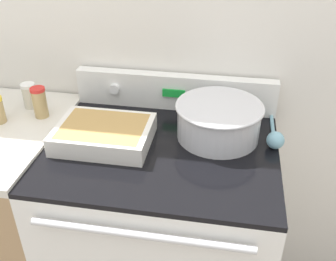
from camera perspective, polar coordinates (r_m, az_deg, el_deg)
kitchen_wall at (r=1.55m, az=1.47°, el=14.82°), size 8.00×0.05×2.50m
stove_range at (r=1.67m, az=-0.80°, el=-15.77°), size 0.80×0.67×0.93m
control_panel at (r=1.58m, az=1.02°, el=5.68°), size 0.80×0.07×0.14m
side_counter at (r=1.87m, az=-21.36°, el=-12.08°), size 0.50×0.64×0.95m
mixing_bowl at (r=1.40m, az=7.37°, el=1.69°), size 0.31×0.31×0.13m
casserole_dish at (r=1.39m, az=-9.28°, el=-0.36°), size 0.33×0.25×0.07m
ladle at (r=1.42m, az=15.24°, el=-0.96°), size 0.06×0.30×0.06m
spice_jar_red_cap at (r=1.57m, az=-18.12°, el=3.92°), size 0.06×0.06×0.12m
spice_jar_white_cap at (r=1.66m, az=-19.46°, el=4.82°), size 0.06×0.06×0.10m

